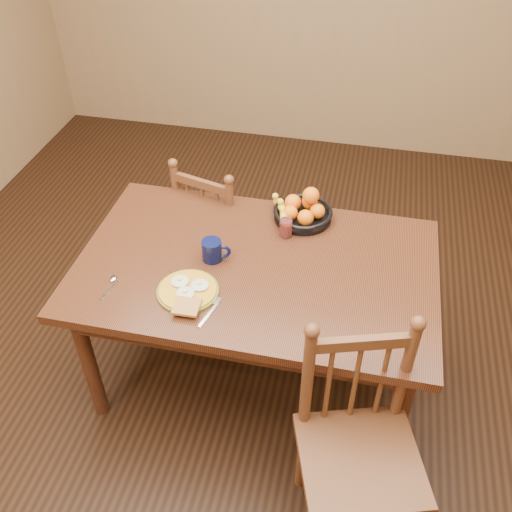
% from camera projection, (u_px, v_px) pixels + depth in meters
% --- Properties ---
extents(room, '(4.52, 5.02, 2.72)m').
position_uv_depth(room, '(256.00, 146.00, 2.15)').
color(room, black).
rests_on(room, ground).
extents(dining_table, '(1.60, 1.00, 0.75)m').
position_uv_depth(dining_table, '(256.00, 278.00, 2.60)').
color(dining_table, black).
rests_on(dining_table, ground).
extents(chair_far, '(0.49, 0.48, 0.89)m').
position_uv_depth(chair_far, '(218.00, 229.00, 3.25)').
color(chair_far, '#4B2B16').
rests_on(chair_far, ground).
extents(chair_near, '(0.56, 0.55, 0.99)m').
position_uv_depth(chair_near, '(358.00, 448.00, 2.16)').
color(chair_near, '#4B2B16').
rests_on(chair_near, ground).
extents(breakfast_plate, '(0.26, 0.29, 0.04)m').
position_uv_depth(breakfast_plate, '(188.00, 291.00, 2.40)').
color(breakfast_plate, '#59601E').
rests_on(breakfast_plate, dining_table).
extents(fork, '(0.05, 0.18, 0.00)m').
position_uv_depth(fork, '(211.00, 310.00, 2.32)').
color(fork, silver).
rests_on(fork, dining_table).
extents(spoon, '(0.05, 0.16, 0.01)m').
position_uv_depth(spoon, '(112.00, 282.00, 2.45)').
color(spoon, silver).
rests_on(spoon, dining_table).
extents(coffee_mug, '(0.13, 0.09, 0.10)m').
position_uv_depth(coffee_mug, '(213.00, 250.00, 2.54)').
color(coffee_mug, '#090E32').
rests_on(coffee_mug, dining_table).
extents(juice_glass, '(0.06, 0.06, 0.09)m').
position_uv_depth(juice_glass, '(286.00, 228.00, 2.67)').
color(juice_glass, silver).
rests_on(juice_glass, dining_table).
extents(fruit_bowl, '(0.32, 0.29, 0.17)m').
position_uv_depth(fruit_bowl, '(302.00, 211.00, 2.77)').
color(fruit_bowl, black).
rests_on(fruit_bowl, dining_table).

